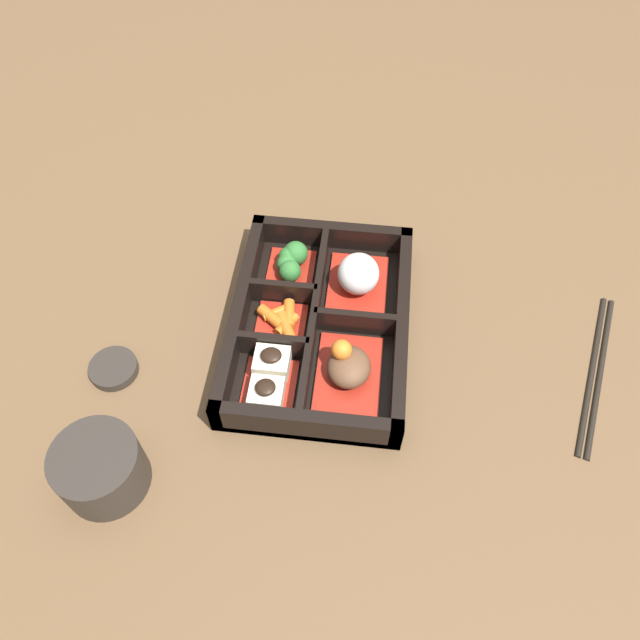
{
  "coord_description": "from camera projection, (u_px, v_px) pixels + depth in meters",
  "views": [
    {
      "loc": [
        0.41,
        0.05,
        0.61
      ],
      "look_at": [
        0.0,
        0.0,
        0.03
      ],
      "focal_mm": 35.0,
      "sensor_mm": 36.0,
      "label": 1
    }
  ],
  "objects": [
    {
      "name": "ground_plane",
      "position": [
        320.0,
        332.0,
        0.74
      ],
      "size": [
        3.0,
        3.0,
        0.0
      ],
      "primitive_type": "plane",
      "color": "brown"
    },
    {
      "name": "bento_base",
      "position": [
        320.0,
        330.0,
        0.74
      ],
      "size": [
        0.28,
        0.2,
        0.01
      ],
      "color": "black",
      "rests_on": "ground_plane"
    },
    {
      "name": "bento_rim",
      "position": [
        318.0,
        321.0,
        0.72
      ],
      "size": [
        0.28,
        0.2,
        0.04
      ],
      "color": "black",
      "rests_on": "ground_plane"
    },
    {
      "name": "bowl_rice",
      "position": [
        358.0,
        277.0,
        0.75
      ],
      "size": [
        0.1,
        0.07,
        0.05
      ],
      "color": "maroon",
      "rests_on": "bento_base"
    },
    {
      "name": "bowl_stew",
      "position": [
        348.0,
        368.0,
        0.68
      ],
      "size": [
        0.1,
        0.07,
        0.05
      ],
      "color": "maroon",
      "rests_on": "bento_base"
    },
    {
      "name": "bowl_greens",
      "position": [
        291.0,
        262.0,
        0.77
      ],
      "size": [
        0.07,
        0.06,
        0.04
      ],
      "color": "maroon",
      "rests_on": "bento_base"
    },
    {
      "name": "bowl_carrots",
      "position": [
        282.0,
        322.0,
        0.73
      ],
      "size": [
        0.06,
        0.06,
        0.02
      ],
      "color": "maroon",
      "rests_on": "bento_base"
    },
    {
      "name": "bowl_tofu",
      "position": [
        269.0,
        378.0,
        0.68
      ],
      "size": [
        0.07,
        0.06,
        0.04
      ],
      "color": "maroon",
      "rests_on": "bento_base"
    },
    {
      "name": "tea_cup",
      "position": [
        100.0,
        468.0,
        0.61
      ],
      "size": [
        0.09,
        0.09,
        0.06
      ],
      "color": "#2D2823",
      "rests_on": "ground_plane"
    },
    {
      "name": "chopsticks",
      "position": [
        597.0,
        372.0,
        0.71
      ],
      "size": [
        0.22,
        0.07,
        0.01
      ],
      "color": "black",
      "rests_on": "ground_plane"
    },
    {
      "name": "sauce_dish",
      "position": [
        114.0,
        368.0,
        0.71
      ],
      "size": [
        0.05,
        0.05,
        0.01
      ],
      "color": "#2D2823",
      "rests_on": "ground_plane"
    }
  ]
}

